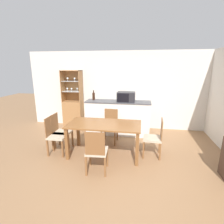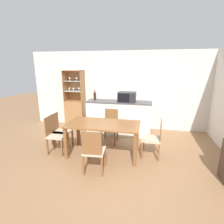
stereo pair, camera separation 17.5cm
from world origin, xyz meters
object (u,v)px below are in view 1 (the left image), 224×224
object	(u,v)px
wine_bottle	(94,96)
dining_chair_side_left_far	(61,132)
dining_chair_side_right_far	(154,138)
dining_table	(104,128)
dining_chair_head_far	(110,126)
dining_chair_head_near	(97,151)
microwave	(126,97)
dining_chair_side_left_near	(56,135)
display_cabinet	(73,110)

from	to	relation	value
wine_bottle	dining_chair_side_left_far	bearing A→B (deg)	-110.86
dining_chair_side_right_far	dining_table	bearing A→B (deg)	99.31
dining_chair_head_far	dining_chair_head_near	bearing A→B (deg)	92.55
dining_chair_head_near	dining_table	bearing A→B (deg)	85.96
dining_chair_side_right_far	microwave	world-z (taller)	microwave
dining_chair_side_left_near	wine_bottle	distance (m)	1.83
dining_chair_side_left_near	dining_chair_head_far	distance (m)	1.46
dining_chair_head_near	microwave	size ratio (longest dim) A/B	1.74
dining_table	dining_chair_side_left_near	size ratio (longest dim) A/B	1.85
dining_chair_side_left_far	dining_chair_head_near	size ratio (longest dim) A/B	1.00
dining_chair_side_right_far	dining_chair_head_far	size ratio (longest dim) A/B	1.00
dining_chair_side_left_far	wine_bottle	size ratio (longest dim) A/B	3.02
dining_chair_side_left_far	wine_bottle	distance (m)	1.61
dining_table	dining_chair_head_far	size ratio (longest dim) A/B	1.85
display_cabinet	dining_chair_side_right_far	distance (m)	3.18
dining_chair_side_right_far	dining_chair_head_near	world-z (taller)	same
dining_table	dining_chair_head_near	size ratio (longest dim) A/B	1.85
microwave	dining_chair_side_left_far	bearing A→B (deg)	-141.49
dining_chair_head_far	wine_bottle	world-z (taller)	wine_bottle
dining_chair_head_near	microwave	xyz separation A→B (m)	(0.38, 2.10, 0.73)
dining_chair_side_right_far	dining_chair_head_far	xyz separation A→B (m)	(-1.16, 0.62, 0.00)
dining_chair_head_near	dining_chair_head_far	bearing A→B (deg)	85.75
dining_chair_side_left_near	wine_bottle	xyz separation A→B (m)	(0.52, 1.61, 0.70)
dining_table	dining_chair_head_far	xyz separation A→B (m)	(0.00, 0.75, -0.22)
display_cabinet	dining_chair_side_right_far	world-z (taller)	display_cabinet
dining_chair_side_right_far	wine_bottle	xyz separation A→B (m)	(-1.81, 1.35, 0.70)
display_cabinet	dining_chair_side_right_far	bearing A→B (deg)	-33.15
dining_chair_side_left_near	dining_chair_head_far	world-z (taller)	same
wine_bottle	dining_chair_head_near	bearing A→B (deg)	-73.70
dining_table	dining_chair_side_left_far	size ratio (longest dim) A/B	1.85
display_cabinet	wine_bottle	xyz separation A→B (m)	(0.85, -0.38, 0.57)
wine_bottle	dining_chair_side_right_far	bearing A→B (deg)	-36.79
dining_chair_side_right_far	wine_bottle	world-z (taller)	wine_bottle
dining_chair_side_right_far	dining_chair_side_left_near	bearing A→B (deg)	99.41
dining_table	dining_chair_head_far	distance (m)	0.78
dining_table	wine_bottle	bearing A→B (deg)	113.64
dining_chair_head_near	microwave	distance (m)	2.26
dining_table	dining_chair_side_right_far	world-z (taller)	dining_chair_side_right_far
dining_chair_head_far	microwave	world-z (taller)	microwave
dining_table	dining_chair_side_right_far	xyz separation A→B (m)	(1.16, 0.13, -0.22)
dining_chair_side_right_far	dining_chair_side_left_far	world-z (taller)	same
dining_chair_head_far	dining_chair_head_near	world-z (taller)	same
display_cabinet	dining_chair_side_left_far	size ratio (longest dim) A/B	2.12
display_cabinet	dining_chair_side_left_far	xyz separation A→B (m)	(0.34, -1.74, -0.13)
dining_chair_side_left_near	dining_chair_head_near	distance (m)	1.32
dining_chair_head_near	display_cabinet	bearing A→B (deg)	115.62
dining_chair_side_left_far	dining_chair_side_left_near	world-z (taller)	same
microwave	dining_chair_head_far	bearing A→B (deg)	-121.87
display_cabinet	dining_table	size ratio (longest dim) A/B	1.15
dining_table	dining_chair_side_left_far	xyz separation A→B (m)	(-1.16, 0.13, -0.22)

